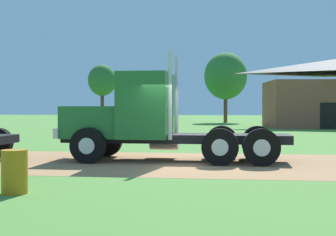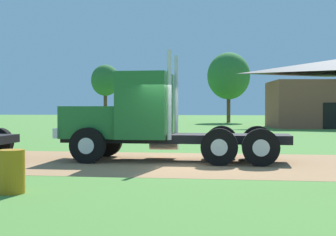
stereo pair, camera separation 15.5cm
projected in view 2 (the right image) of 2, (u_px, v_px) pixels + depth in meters
The scene contains 6 objects.
ground_plane at pixel (182, 163), 15.45m from camera, with size 200.00×200.00×0.00m, color #4C7F34.
dirt_track at pixel (182, 163), 15.45m from camera, with size 120.00×6.78×0.01m, color #9F734C.
truck_foreground_white at pixel (145, 121), 16.23m from camera, with size 7.62×2.62×3.61m.
steel_barrel at pixel (12, 172), 9.98m from camera, with size 0.54×0.54×0.91m, color #B27214.
tree_left at pixel (105, 81), 59.24m from camera, with size 3.49×3.49×7.07m.
tree_mid at pixel (229, 76), 57.12m from camera, with size 5.06×5.06×8.33m.
Camera 2 is at (1.67, -15.34, 1.78)m, focal length 51.60 mm.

